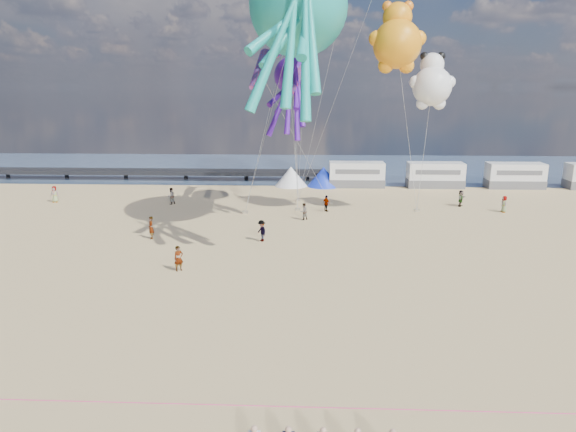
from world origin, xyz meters
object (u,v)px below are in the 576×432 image
(beachgoer_3, at_px, (326,203))
(windsock_mid, at_px, (259,70))
(tent_white, at_px, (291,176))
(beachgoer_1, at_px, (304,211))
(sandbag_e, at_px, (298,200))
(beachgoer_7, at_px, (171,196))
(kite_teddy_orange, at_px, (397,44))
(beachgoer_5, at_px, (151,228))
(sandbag_a, at_px, (245,212))
(kite_panda, at_px, (432,86))
(tent_blue, at_px, (324,177))
(kite_octopus_teal, at_px, (298,6))
(standing_person, at_px, (179,258))
(beachgoer_0, at_px, (55,194))
(sandbag_b, at_px, (298,209))
(beachgoer_2, at_px, (262,231))
(motorhome_1, at_px, (435,175))
(windsock_right, at_px, (295,83))
(motorhome_2, at_px, (515,175))
(beachgoer_6, at_px, (504,204))
(sandbag_d, at_px, (330,203))
(beachgoer_4, at_px, (461,198))
(motorhome_0, at_px, (356,174))
(windsock_left, at_px, (285,45))
(sandbag_c, at_px, (417,210))
(kite_octopus_purple, at_px, (293,75))

(beachgoer_3, xyz_separation_m, windsock_mid, (-5.84, -6.05, 12.36))
(tent_white, xyz_separation_m, beachgoer_1, (1.77, -16.57, -0.41))
(sandbag_e, bearing_deg, tent_white, 97.13)
(beachgoer_7, bearing_deg, kite_teddy_orange, 114.06)
(beachgoer_5, distance_m, sandbag_a, 11.00)
(sandbag_e, bearing_deg, windsock_mid, -105.70)
(sandbag_a, bearing_deg, sandbag_e, 48.48)
(beachgoer_3, xyz_separation_m, kite_panda, (9.01, -1.96, 11.08))
(tent_white, height_order, beachgoer_7, tent_white)
(tent_blue, relative_size, kite_octopus_teal, 0.29)
(standing_person, height_order, beachgoer_0, beachgoer_0)
(sandbag_b, bearing_deg, beachgoer_2, -103.73)
(kite_panda, bearing_deg, motorhome_1, 70.81)
(tent_white, bearing_deg, sandbag_a, -105.28)
(windsock_mid, distance_m, windsock_right, 4.40)
(motorhome_2, xyz_separation_m, beachgoer_6, (-5.82, -12.78, -0.69))
(beachgoer_6, relative_size, sandbag_d, 3.24)
(beachgoer_2, relative_size, beachgoer_4, 1.03)
(sandbag_d, bearing_deg, motorhome_1, 37.12)
(sandbag_a, distance_m, kite_panda, 20.57)
(kite_teddy_orange, bearing_deg, motorhome_2, 56.57)
(motorhome_0, relative_size, beachgoer_6, 4.08)
(kite_teddy_orange, bearing_deg, sandbag_d, 139.12)
(sandbag_b, bearing_deg, tent_white, 95.02)
(beachgoer_3, bearing_deg, sandbag_b, 43.56)
(kite_octopus_teal, distance_m, windsock_mid, 5.85)
(sandbag_d, xyz_separation_m, kite_octopus_teal, (-3.12, -11.24, 17.56))
(standing_person, height_order, windsock_left, windsock_left)
(beachgoer_0, relative_size, beachgoer_6, 1.07)
(beachgoer_0, distance_m, beachgoer_3, 28.67)
(beachgoer_5, bearing_deg, standing_person, 2.53)
(tent_blue, xyz_separation_m, sandbag_c, (8.80, -12.84, -1.09))
(motorhome_1, height_order, beachgoer_3, motorhome_1)
(tent_white, height_order, windsock_left, windsock_left)
(motorhome_0, bearing_deg, beachgoer_6, -44.12)
(motorhome_1, height_order, beachgoer_1, motorhome_1)
(beachgoer_1, distance_m, sandbag_e, 7.99)
(beachgoer_5, relative_size, kite_octopus_purple, 0.19)
(beachgoer_2, height_order, sandbag_b, beachgoer_2)
(motorhome_2, distance_m, tent_white, 27.00)
(beachgoer_3, xyz_separation_m, kite_octopus_teal, (-2.63, -7.93, 16.87))
(tent_white, xyz_separation_m, beachgoer_3, (3.94, -13.21, -0.39))
(beachgoer_0, height_order, kite_teddy_orange, kite_teddy_orange)
(tent_blue, distance_m, kite_octopus_purple, 17.10)
(sandbag_e, bearing_deg, motorhome_0, 51.31)
(beachgoer_3, distance_m, sandbag_d, 3.42)
(beachgoer_6, bearing_deg, beachgoer_3, -92.89)
(beachgoer_0, relative_size, sandbag_c, 3.46)
(motorhome_0, relative_size, beachgoer_0, 3.81)
(kite_panda, height_order, windsock_right, windsock_right)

